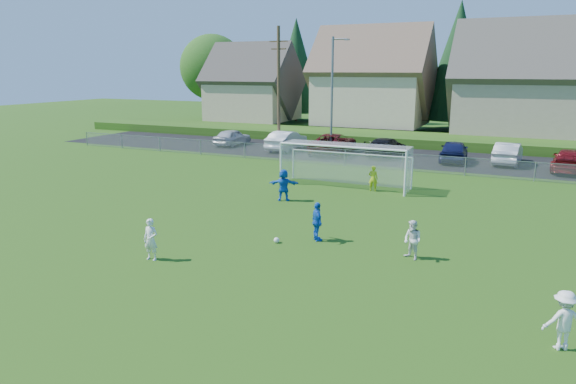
% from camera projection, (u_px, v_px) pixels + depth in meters
% --- Properties ---
extents(ground, '(160.00, 160.00, 0.00)m').
position_uv_depth(ground, '(179.00, 292.00, 15.62)').
color(ground, '#193D0C').
rests_on(ground, ground).
extents(asphalt_lot, '(60.00, 60.00, 0.00)m').
position_uv_depth(asphalt_lot, '(392.00, 156.00, 39.95)').
color(asphalt_lot, black).
rests_on(asphalt_lot, ground).
extents(grass_embankment, '(70.00, 6.00, 0.80)m').
position_uv_depth(grass_embankment, '(411.00, 139.00, 46.49)').
color(grass_embankment, '#1E420F').
rests_on(grass_embankment, ground).
extents(soccer_ball, '(0.22, 0.22, 0.22)m').
position_uv_depth(soccer_ball, '(277.00, 240.00, 20.05)').
color(soccer_ball, white).
rests_on(soccer_ball, ground).
extents(player_white_a, '(0.58, 0.40, 1.51)m').
position_uv_depth(player_white_a, '(151.00, 240.00, 18.12)').
color(player_white_a, white).
rests_on(player_white_a, ground).
extents(player_white_b, '(0.87, 0.83, 1.42)m').
position_uv_depth(player_white_b, '(413.00, 240.00, 18.20)').
color(player_white_b, white).
rests_on(player_white_b, ground).
extents(player_white_c, '(1.12, 0.93, 1.50)m').
position_uv_depth(player_white_c, '(564.00, 320.00, 12.31)').
color(player_white_c, white).
rests_on(player_white_c, ground).
extents(player_blue_a, '(0.88, 0.94, 1.56)m').
position_uv_depth(player_blue_a, '(317.00, 222.00, 20.16)').
color(player_blue_a, blue).
rests_on(player_blue_a, ground).
extents(player_blue_b, '(1.61, 0.98, 1.66)m').
position_uv_depth(player_blue_b, '(284.00, 185.00, 26.33)').
color(player_blue_b, blue).
rests_on(player_blue_b, ground).
extents(goalkeeper, '(0.55, 0.39, 1.43)m').
position_uv_depth(goalkeeper, '(373.00, 178.00, 28.45)').
color(goalkeeper, '#B1CA17').
rests_on(goalkeeper, ground).
extents(car_a, '(1.91, 4.30, 1.44)m').
position_uv_depth(car_a, '(232.00, 137.00, 45.67)').
color(car_a, silver).
rests_on(car_a, ground).
extents(car_b, '(1.82, 4.94, 1.61)m').
position_uv_depth(car_b, '(286.00, 141.00, 42.82)').
color(car_b, white).
rests_on(car_b, ground).
extents(car_c, '(3.04, 6.02, 1.63)m').
position_uv_depth(car_c, '(333.00, 143.00, 41.06)').
color(car_c, '#4B080D').
rests_on(car_c, ground).
extents(car_d, '(2.52, 5.17, 1.45)m').
position_uv_depth(car_d, '(386.00, 147.00, 39.84)').
color(car_d, black).
rests_on(car_d, ground).
extents(car_e, '(2.16, 4.76, 1.59)m').
position_uv_depth(car_e, '(454.00, 151.00, 37.51)').
color(car_e, '#121842').
rests_on(car_e, ground).
extents(car_f, '(1.97, 4.78, 1.54)m').
position_uv_depth(car_f, '(508.00, 153.00, 36.60)').
color(car_f, silver).
rests_on(car_f, ground).
extents(car_g, '(2.70, 5.35, 1.49)m').
position_uv_depth(car_g, '(570.00, 161.00, 33.82)').
color(car_g, '#620A10').
rests_on(car_g, ground).
extents(soccer_goal, '(7.42, 1.90, 2.50)m').
position_uv_depth(soccer_goal, '(346.00, 158.00, 29.44)').
color(soccer_goal, white).
rests_on(soccer_goal, ground).
extents(chainlink_fence, '(52.06, 0.06, 1.20)m').
position_uv_depth(chainlink_fence, '(373.00, 159.00, 34.94)').
color(chainlink_fence, gray).
rests_on(chainlink_fence, ground).
extents(streetlight, '(1.38, 0.18, 9.00)m').
position_uv_depth(streetlight, '(333.00, 93.00, 39.28)').
color(streetlight, slate).
rests_on(streetlight, ground).
extents(utility_pole, '(1.60, 0.26, 10.00)m').
position_uv_depth(utility_pole, '(279.00, 87.00, 42.13)').
color(utility_pole, '#473321').
rests_on(utility_pole, ground).
extents(houses_row, '(53.90, 11.45, 13.27)m').
position_uv_depth(houses_row, '(451.00, 62.00, 50.68)').
color(houses_row, tan).
rests_on(houses_row, ground).
extents(tree_row, '(65.98, 12.36, 13.80)m').
position_uv_depth(tree_row, '(449.00, 66.00, 56.70)').
color(tree_row, '#382616').
rests_on(tree_row, ground).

